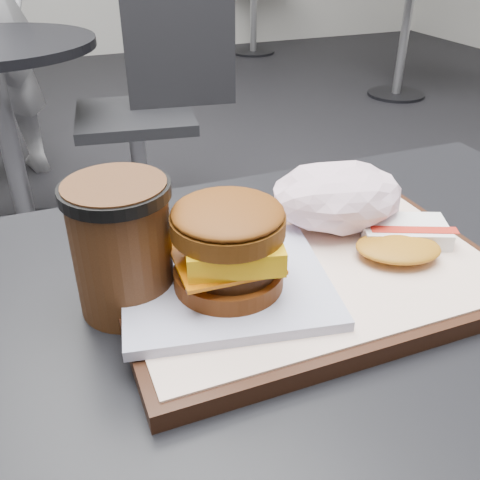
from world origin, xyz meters
name	(u,v)px	position (x,y,z in m)	size (l,w,h in m)	color
customer_table	(328,426)	(0.00, 0.00, 0.58)	(0.80, 0.60, 0.77)	#A5A5AA
serving_tray	(300,268)	(-0.02, 0.05, 0.78)	(0.38, 0.28, 0.02)	black
breakfast_sandwich	(228,255)	(-0.11, 0.03, 0.83)	(0.22, 0.20, 0.09)	silver
hash_brown	(402,238)	(0.09, 0.03, 0.80)	(0.13, 0.12, 0.02)	white
crumpled_wrapper	(338,196)	(0.05, 0.10, 0.82)	(0.15, 0.12, 0.07)	white
coffee_cup	(122,243)	(-0.20, 0.07, 0.84)	(0.10, 0.10, 0.13)	#41210F
neighbor_table	(0,101)	(-0.35, 1.65, 0.55)	(0.70, 0.70, 0.75)	black
neighbor_chair	(151,101)	(0.16, 1.59, 0.51)	(0.63, 0.48, 0.88)	#A8A7AD
bg_table_near	(408,11)	(2.20, 2.80, 0.56)	(0.66, 0.66, 0.75)	black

